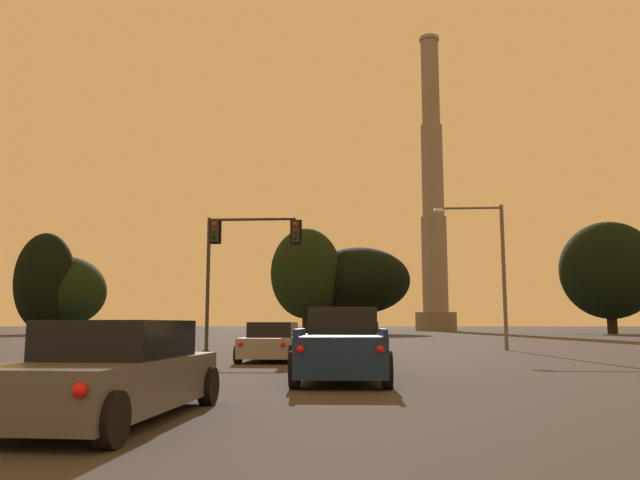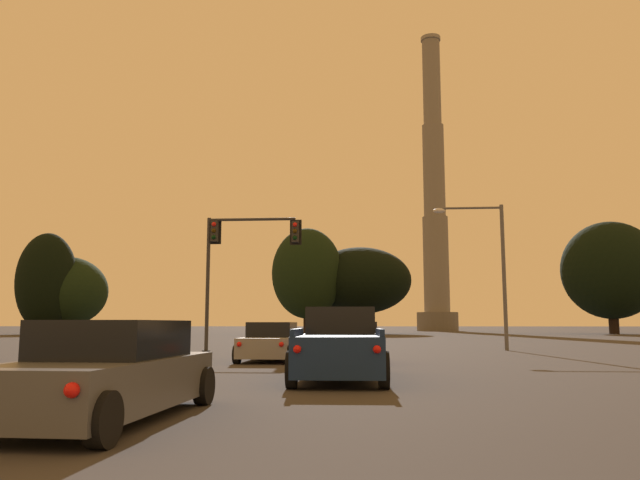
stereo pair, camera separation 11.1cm
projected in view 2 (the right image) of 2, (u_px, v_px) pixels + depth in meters
sedan_left_lane_front at (272, 343)px, 23.34m from camera, size 2.01×4.72×1.43m
pickup_truck_center_lane_second at (340, 346)px, 15.79m from camera, size 2.32×5.55×1.82m
hatchback_center_lane_front at (354, 344)px, 21.78m from camera, size 1.99×4.14×1.44m
sedan_left_lane_third at (107, 373)px, 8.99m from camera, size 2.13×4.76×1.43m
traffic_light_overhead_left at (238, 249)px, 30.62m from camera, size 4.80×0.50×6.58m
street_lamp at (491, 258)px, 32.67m from camera, size 3.69×0.36×7.62m
smokestack at (435, 212)px, 117.61m from camera, size 7.57×7.57×57.04m
treeline_left_mid at (307, 273)px, 81.95m from camera, size 9.29×8.36×13.90m
treeline_center_right at (66, 292)px, 82.27m from camera, size 10.85×9.76×10.17m
treeline_far_left at (360, 281)px, 84.87m from camera, size 13.91×12.52×11.70m
treeline_far_right at (611, 270)px, 82.85m from camera, size 12.72×11.45×14.91m
treeline_center_left at (46, 282)px, 79.95m from camera, size 7.62×6.85×12.99m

